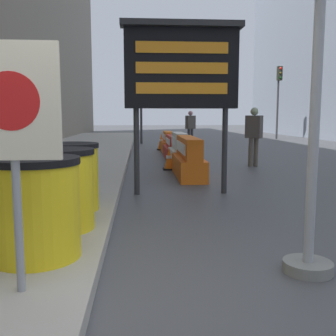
% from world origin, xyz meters
% --- Properties ---
extents(ground_plane, '(120.00, 120.00, 0.00)m').
position_xyz_m(ground_plane, '(0.00, 0.00, 0.00)').
color(ground_plane, '#474749').
extents(barrel_drum_foreground, '(0.80, 0.80, 0.90)m').
position_xyz_m(barrel_drum_foreground, '(-0.56, 0.72, 0.59)').
color(barrel_drum_foreground, yellow).
rests_on(barrel_drum_foreground, sidewalk_left).
extents(barrel_drum_middle, '(0.80, 0.80, 0.90)m').
position_xyz_m(barrel_drum_middle, '(-0.54, 1.62, 0.59)').
color(barrel_drum_middle, yellow).
rests_on(barrel_drum_middle, sidewalk_left).
extents(barrel_drum_back, '(0.80, 0.80, 0.90)m').
position_xyz_m(barrel_drum_back, '(-0.59, 2.52, 0.59)').
color(barrel_drum_back, yellow).
rests_on(barrel_drum_back, sidewalk_left).
extents(warning_sign, '(0.66, 0.08, 1.75)m').
position_xyz_m(warning_sign, '(-0.50, 0.01, 1.37)').
color(warning_sign, gray).
rests_on(warning_sign, sidewalk_left).
extents(message_board, '(2.10, 0.36, 3.00)m').
position_xyz_m(message_board, '(1.09, 4.23, 2.23)').
color(message_board, '#28282B').
rests_on(message_board, ground_plane).
extents(jersey_barrier_orange_far, '(0.58, 2.18, 0.92)m').
position_xyz_m(jersey_barrier_orange_far, '(1.48, 6.22, 0.40)').
color(jersey_barrier_orange_far, orange).
rests_on(jersey_barrier_orange_far, ground_plane).
extents(jersey_barrier_white, '(0.50, 1.69, 0.93)m').
position_xyz_m(jersey_barrier_white, '(1.48, 8.38, 0.41)').
color(jersey_barrier_white, silver).
rests_on(jersey_barrier_white, ground_plane).
extents(jersey_barrier_red_striped, '(0.57, 2.10, 0.76)m').
position_xyz_m(jersey_barrier_red_striped, '(1.48, 10.48, 0.33)').
color(jersey_barrier_red_striped, red).
rests_on(jersey_barrier_red_striped, ground_plane).
extents(jersey_barrier_orange_near, '(0.54, 1.62, 0.80)m').
position_xyz_m(jersey_barrier_orange_near, '(1.48, 12.68, 0.35)').
color(jersey_barrier_orange_near, orange).
rests_on(jersey_barrier_orange_near, ground_plane).
extents(traffic_cone_near, '(0.39, 0.39, 0.69)m').
position_xyz_m(traffic_cone_near, '(1.26, 13.65, 0.34)').
color(traffic_cone_near, black).
rests_on(traffic_cone_near, ground_plane).
extents(traffic_cone_mid, '(0.33, 0.33, 0.58)m').
position_xyz_m(traffic_cone_mid, '(1.12, 7.47, 0.28)').
color(traffic_cone_mid, black).
rests_on(traffic_cone_mid, ground_plane).
extents(traffic_light_near_curb, '(0.28, 0.45, 3.79)m').
position_xyz_m(traffic_light_near_curb, '(0.44, 17.52, 2.75)').
color(traffic_light_near_curb, '#2D2D30').
rests_on(traffic_light_near_curb, ground_plane).
extents(traffic_light_far_side, '(0.28, 0.45, 4.41)m').
position_xyz_m(traffic_light_far_side, '(8.86, 21.14, 3.17)').
color(traffic_light_far_side, '#2D2D30').
rests_on(traffic_light_far_side, ground_plane).
extents(pedestrian_worker, '(0.50, 0.47, 1.64)m').
position_xyz_m(pedestrian_worker, '(3.52, 8.00, 0.97)').
color(pedestrian_worker, '#514C42').
rests_on(pedestrian_worker, ground_plane).
extents(pedestrian_passerby, '(0.50, 0.43, 1.65)m').
position_xyz_m(pedestrian_passerby, '(2.79, 16.10, 0.98)').
color(pedestrian_passerby, '#333338').
rests_on(pedestrian_passerby, ground_plane).
extents(steel_pole_right, '(0.44, 0.44, 2.60)m').
position_xyz_m(steel_pole_right, '(1.86, 0.55, 0.72)').
color(steel_pole_right, gray).
rests_on(steel_pole_right, ground_plane).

